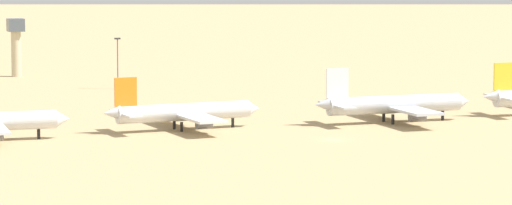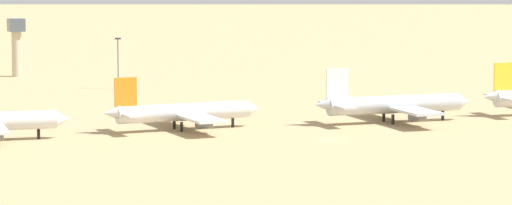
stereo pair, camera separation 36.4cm
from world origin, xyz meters
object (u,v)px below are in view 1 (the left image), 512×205
at_px(parked_jet_orange_3, 182,112).
at_px(control_tower, 16,42).
at_px(parked_jet_white_4, 393,104).
at_px(light_pole_mid, 118,59).

distance_m(parked_jet_orange_3, control_tower, 144.31).
xyz_separation_m(parked_jet_orange_3, parked_jet_white_4, (51.17, -4.74, 0.27)).
relative_size(parked_jet_orange_3, parked_jet_white_4, 0.94).
distance_m(parked_jet_orange_3, light_pole_mid, 95.00).
bearing_deg(control_tower, parked_jet_orange_3, -85.26).
distance_m(parked_jet_white_4, control_tower, 161.38).
height_order(parked_jet_white_4, control_tower, control_tower).
bearing_deg(light_pole_mid, parked_jet_orange_3, -95.57).
xyz_separation_m(parked_jet_orange_3, light_pole_mid, (9.21, 94.44, 4.65)).
xyz_separation_m(control_tower, light_pole_mid, (21.11, -49.21, -2.56)).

